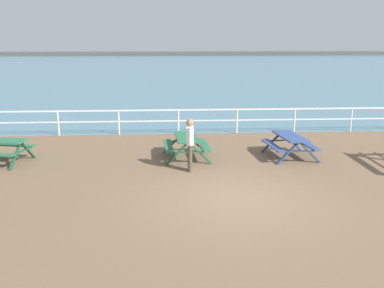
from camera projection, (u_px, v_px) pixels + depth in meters
ground_plane at (237, 202)px, 10.93m from camera, size 30.00×24.00×0.20m
sea_band at (178, 67)px, 61.98m from camera, size 142.00×90.00×0.01m
distant_shoreline at (173, 55)px, 103.61m from camera, size 142.00×6.00×1.80m
seaward_railing at (208, 116)px, 18.23m from camera, size 23.07×0.07×1.08m
picnic_table_near_left at (186, 142)px, 14.49m from camera, size 1.62×1.87×0.80m
picnic_table_near_right at (290, 141)px, 14.59m from camera, size 1.69×1.93×0.80m
visitor at (190, 142)px, 12.98m from camera, size 0.23×0.53×1.66m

